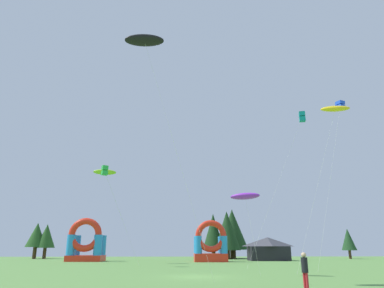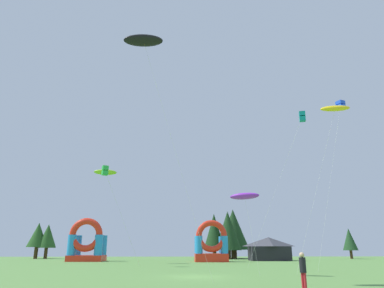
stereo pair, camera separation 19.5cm
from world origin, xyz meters
name	(u,v)px [view 2 (the right image)]	position (x,y,z in m)	size (l,w,h in m)	color
ground_plane	(197,277)	(0.00, 0.00, 0.00)	(120.00, 120.00, 0.00)	#5B8C42
kite_purple_parafoil	(244,196)	(3.95, 0.99, 6.03)	(2.59, 1.86, 6.38)	purple
kite_green_box	(105,171)	(-10.35, 14.63, 10.97)	(4.81, 2.67, 11.56)	green
kite_black_parafoil	(143,41)	(-4.02, -5.01, 16.35)	(6.21, 1.17, 16.81)	black
kite_blue_box	(340,105)	(16.09, 7.46, 16.89)	(5.58, 2.68, 17.35)	blue
kite_yellow_parafoil	(335,109)	(12.86, 2.10, 14.25)	(6.12, 1.17, 14.74)	yellow
kite_teal_box	(302,117)	(12.01, 8.16, 15.74)	(6.86, 2.03, 16.34)	#0C7F7A
kite_lime_parafoil	(105,172)	(-12.10, 22.93, 12.52)	(7.01, 1.51, 13.03)	#8CD826
person_near_camera	(303,268)	(4.68, -9.49, 1.08)	(0.41, 0.41, 1.82)	#B21E26
inflatable_yellow_castle	(87,245)	(-15.69, 29.96, 2.38)	(5.33, 4.43, 6.49)	red
inflatable_red_slide	(211,247)	(3.53, 27.57, 2.11)	(4.88, 3.84, 6.04)	red
festival_tent	(269,249)	(13.45, 32.20, 1.84)	(6.30, 4.05, 3.69)	black
tree_row_0	(38,235)	(-28.83, 44.08, 4.37)	(3.84, 3.84, 6.71)	#4C331E
tree_row_1	(48,236)	(-26.98, 44.17, 4.19)	(3.52, 3.52, 6.47)	#4C331E
tree_row_2	(214,231)	(5.39, 41.72, 5.16)	(3.87, 3.87, 8.36)	#4C331E
tree_row_3	(228,231)	(7.94, 40.91, 5.14)	(4.99, 4.99, 8.78)	#4C331E
tree_row_4	(233,229)	(9.59, 44.95, 5.57)	(6.17, 6.17, 9.55)	#4C331E
tree_row_5	(349,240)	(31.43, 41.31, 3.53)	(2.75, 2.75, 5.59)	#4C331E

